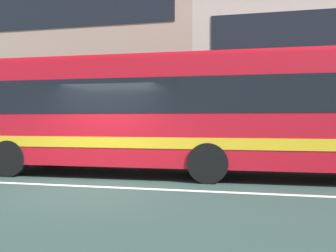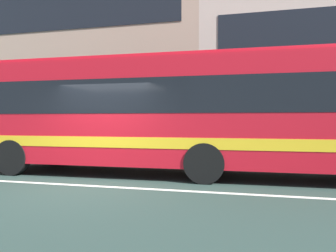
# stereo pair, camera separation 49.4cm
# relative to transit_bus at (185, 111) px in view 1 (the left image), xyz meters

# --- Properties ---
(ground_plane) EXTENTS (160.00, 160.00, 0.00)m
(ground_plane) POSITION_rel_transit_bus_xyz_m (-1.88, -2.12, -1.81)
(ground_plane) COLOR #293C36
(lane_centre_line) EXTENTS (60.00, 0.16, 0.01)m
(lane_centre_line) POSITION_rel_transit_bus_xyz_m (-1.88, -2.12, -1.81)
(lane_centre_line) COLOR silver
(lane_centre_line) RESTS_ON ground_plane
(apartment_block_left) EXTENTS (22.03, 11.26, 13.65)m
(apartment_block_left) POSITION_rel_transit_bus_xyz_m (-11.69, 12.61, 5.01)
(apartment_block_left) COLOR tan
(apartment_block_left) RESTS_ON ground_plane
(transit_bus) EXTENTS (11.52, 2.82, 3.29)m
(transit_bus) POSITION_rel_transit_bus_xyz_m (0.00, 0.00, 0.00)
(transit_bus) COLOR red
(transit_bus) RESTS_ON ground_plane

